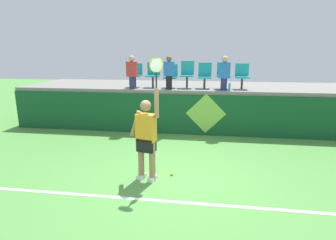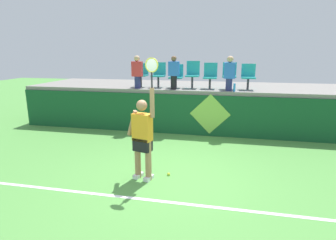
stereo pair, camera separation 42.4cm
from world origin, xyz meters
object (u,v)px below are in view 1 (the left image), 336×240
object	(u,v)px
stadium_chair_3	(187,73)
stadium_chair_5	(224,74)
spectator_2	(169,72)
stadium_chair_0	(135,74)
stadium_chair_4	(205,75)
spectator_1	(132,72)
stadium_chair_2	(171,75)
spectator_0	(224,72)
stadium_chair_1	(153,74)
stadium_chair_6	(242,75)
tennis_player	(146,136)
tennis_ball	(172,174)
water_bottle	(229,87)

from	to	relation	value
stadium_chair_3	stadium_chair_5	size ratio (longest dim) A/B	1.04
spectator_2	stadium_chair_0	bearing A→B (deg)	160.45
stadium_chair_4	spectator_1	size ratio (longest dim) A/B	0.78
stadium_chair_2	spectator_0	bearing A→B (deg)	-13.29
stadium_chair_0	stadium_chair_1	bearing A→B (deg)	0.45
stadium_chair_4	spectator_1	bearing A→B (deg)	-169.22
stadium_chair_2	stadium_chair_6	world-z (taller)	stadium_chair_6
stadium_chair_6	tennis_player	bearing A→B (deg)	-119.16
spectator_0	stadium_chair_2	bearing A→B (deg)	166.71
stadium_chair_2	tennis_ball	bearing A→B (deg)	-81.92
stadium_chair_1	tennis_ball	bearing A→B (deg)	-73.31
stadium_chair_1	stadium_chair_6	world-z (taller)	stadium_chair_1
stadium_chair_2	stadium_chair_6	bearing A→B (deg)	-0.04
stadium_chair_5	stadium_chair_3	bearing A→B (deg)	179.81
tennis_player	spectator_0	distance (m)	4.20
stadium_chair_2	stadium_chair_5	distance (m)	1.76
water_bottle	stadium_chair_1	size ratio (longest dim) A/B	0.30
tennis_ball	spectator_0	size ratio (longest dim) A/B	0.06
tennis_ball	spectator_2	xyz separation A→B (m)	(-0.55, 3.42, 1.94)
stadium_chair_0	stadium_chair_3	bearing A→B (deg)	0.26
stadium_chair_0	stadium_chair_6	distance (m)	3.59
stadium_chair_3	spectator_0	bearing A→B (deg)	-19.22
stadium_chair_3	stadium_chair_6	xyz separation A→B (m)	(1.80, -0.00, -0.04)
stadium_chair_3	stadium_chair_5	bearing A→B (deg)	-0.19
stadium_chair_3	stadium_chair_6	distance (m)	1.80
stadium_chair_3	spectator_0	distance (m)	1.27
stadium_chair_0	stadium_chair_1	size ratio (longest dim) A/B	0.96
stadium_chair_0	stadium_chair_4	distance (m)	2.38
stadium_chair_2	stadium_chair_3	world-z (taller)	stadium_chair_3
spectator_0	spectator_2	xyz separation A→B (m)	(-1.76, -0.03, -0.01)
water_bottle	spectator_1	size ratio (longest dim) A/B	0.23
stadium_chair_0	spectator_1	size ratio (longest dim) A/B	0.75
stadium_chair_5	spectator_0	xyz separation A→B (m)	(-0.00, -0.41, 0.07)
water_bottle	stadium_chair_0	world-z (taller)	stadium_chair_0
stadium_chair_1	stadium_chair_2	bearing A→B (deg)	0.01
tennis_ball	spectator_1	size ratio (longest dim) A/B	0.06
stadium_chair_1	stadium_chair_0	bearing A→B (deg)	-179.55
stadium_chair_1	stadium_chair_2	xyz separation A→B (m)	(0.61, 0.00, -0.04)
stadium_chair_4	stadium_chair_6	distance (m)	1.21
stadium_chair_1	spectator_2	distance (m)	0.76
stadium_chair_2	spectator_0	xyz separation A→B (m)	(1.76, -0.42, 0.13)
stadium_chair_0	spectator_0	world-z (taller)	spectator_0
stadium_chair_2	stadium_chair_6	xyz separation A→B (m)	(2.36, -0.00, 0.03)
spectator_1	stadium_chair_0	bearing A→B (deg)	90.00
stadium_chair_0	stadium_chair_1	xyz separation A→B (m)	(0.62, 0.00, 0.01)
stadium_chair_2	spectator_1	bearing A→B (deg)	-160.02
stadium_chair_2	spectator_2	world-z (taller)	spectator_2
tennis_player	water_bottle	size ratio (longest dim) A/B	10.01
tennis_ball	water_bottle	distance (m)	3.86
stadium_chair_0	tennis_player	bearing A→B (deg)	-72.53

